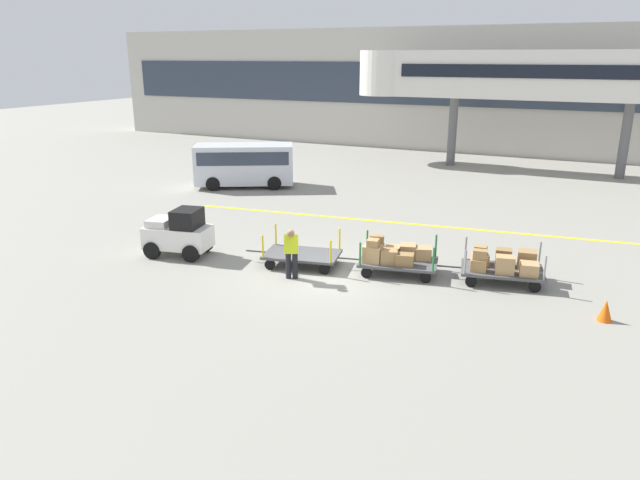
{
  "coord_description": "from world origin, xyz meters",
  "views": [
    {
      "loc": [
        7.15,
        -14.93,
        6.29
      ],
      "look_at": [
        0.02,
        -0.06,
        1.1
      ],
      "focal_mm": 33.01,
      "sensor_mm": 36.0,
      "label": 1
    }
  ],
  "objects": [
    {
      "name": "shuttle_van",
      "position": [
        -8.77,
        9.58,
        1.23
      ],
      "size": [
        5.12,
        3.98,
        2.1
      ],
      "color": "silver",
      "rests_on": "ground_plane"
    },
    {
      "name": "baggage_handler",
      "position": [
        -0.59,
        -0.71,
        0.87
      ],
      "size": [
        0.54,
        0.55,
        1.56
      ],
      "color": "black",
      "rests_on": "ground_plane"
    },
    {
      "name": "ground_plane",
      "position": [
        0.0,
        0.0,
        0.0
      ],
      "size": [
        120.0,
        120.0,
        0.0
      ],
      "primitive_type": "plane",
      "color": "gray"
    },
    {
      "name": "baggage_cart_tail",
      "position": [
        5.05,
        1.73,
        0.54
      ],
      "size": [
        3.09,
        1.85,
        1.1
      ],
      "color": "#4C4C4F",
      "rests_on": "ground_plane"
    },
    {
      "name": "safety_cone_near",
      "position": [
        7.76,
        0.13,
        0.28
      ],
      "size": [
        0.36,
        0.36,
        0.55
      ],
      "primitive_type": "cone",
      "color": "#EA590F",
      "rests_on": "ground_plane"
    },
    {
      "name": "jet_bridge",
      "position": [
        1.92,
        19.99,
        5.23
      ],
      "size": [
        18.69,
        3.0,
        6.58
      ],
      "color": "silver",
      "rests_on": "ground_plane"
    },
    {
      "name": "apron_lead_line",
      "position": [
        2.15,
        6.67,
        0.0
      ],
      "size": [
        20.82,
        2.71,
        0.01
      ],
      "primitive_type": "cube",
      "rotation": [
        0.0,
        0.0,
        0.12
      ],
      "color": "yellow",
      "rests_on": "ground_plane"
    },
    {
      "name": "baggage_tug",
      "position": [
        -4.93,
        -0.38,
        0.75
      ],
      "size": [
        2.28,
        1.6,
        1.58
      ],
      "color": "white",
      "rests_on": "ground_plane"
    },
    {
      "name": "baggage_cart_middle",
      "position": [
        1.96,
        1.08,
        0.54
      ],
      "size": [
        3.09,
        1.85,
        1.12
      ],
      "color": "#4C4C4F",
      "rests_on": "ground_plane"
    },
    {
      "name": "baggage_cart_lead",
      "position": [
        -0.87,
        0.48,
        0.35
      ],
      "size": [
        3.09,
        1.85,
        1.1
      ],
      "color": "#4C4C4F",
      "rests_on": "ground_plane"
    },
    {
      "name": "terminal_building",
      "position": [
        0.0,
        25.98,
        4.07
      ],
      "size": [
        59.63,
        2.51,
        8.14
      ],
      "color": "#BCB7AD",
      "rests_on": "ground_plane"
    }
  ]
}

